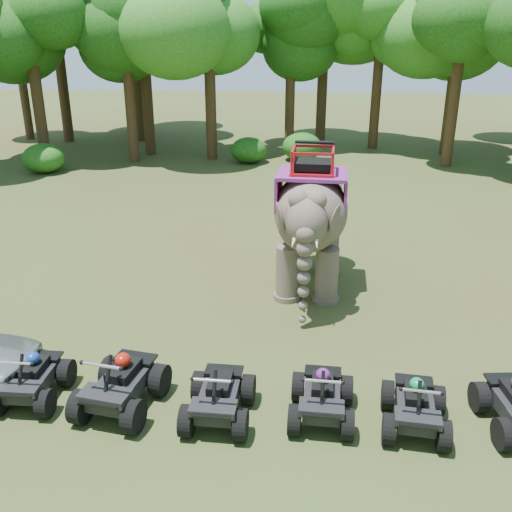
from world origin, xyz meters
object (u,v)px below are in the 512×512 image
(elephant, at_px, (311,218))
(atv_1, at_px, (120,377))
(atv_0, at_px, (31,373))
(atv_4, at_px, (416,400))
(atv_3, at_px, (322,390))
(atv_2, at_px, (219,390))

(elephant, height_order, atv_1, elephant)
(atv_1, bearing_deg, elephant, 68.99)
(atv_0, height_order, atv_4, atv_4)
(atv_0, xyz_separation_m, atv_3, (5.57, -0.09, 0.01))
(atv_2, relative_size, atv_4, 1.05)
(elephant, bearing_deg, atv_4, -69.20)
(atv_1, distance_m, atv_2, 1.89)
(atv_3, bearing_deg, atv_4, -2.17)
(atv_3, distance_m, atv_4, 1.67)
(atv_0, bearing_deg, atv_1, -4.06)
(atv_1, xyz_separation_m, atv_3, (3.77, 0.03, -0.08))
(atv_1, height_order, atv_2, atv_1)
(atv_0, height_order, atv_3, atv_3)
(elephant, height_order, atv_4, elephant)
(atv_2, xyz_separation_m, atv_4, (3.55, 0.05, -0.03))
(atv_0, distance_m, atv_2, 3.69)
(atv_3, bearing_deg, atv_1, -177.10)
(atv_1, xyz_separation_m, atv_4, (5.44, -0.10, -0.09))
(atv_0, xyz_separation_m, atv_1, (1.80, -0.12, 0.09))
(atv_0, xyz_separation_m, atv_2, (3.68, -0.27, 0.03))
(elephant, bearing_deg, atv_2, -101.92)
(atv_0, relative_size, atv_1, 0.87)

